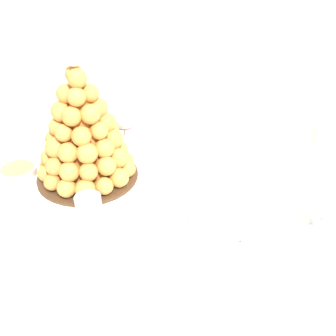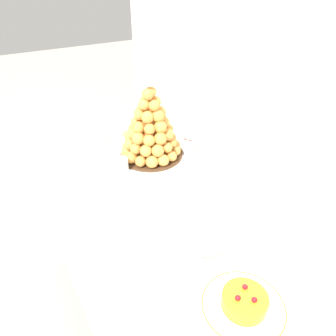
{
  "view_description": "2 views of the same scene",
  "coord_description": "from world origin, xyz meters",
  "px_view_note": "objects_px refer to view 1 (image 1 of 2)",
  "views": [
    {
      "loc": [
        0.01,
        -0.82,
        1.41
      ],
      "look_at": [
        -0.07,
        -0.01,
        0.89
      ],
      "focal_mm": 43.68,
      "sensor_mm": 36.0,
      "label": 1
    },
    {
      "loc": [
        0.77,
        -0.47,
        1.52
      ],
      "look_at": [
        -0.07,
        0.01,
        0.88
      ],
      "focal_mm": 34.6,
      "sensor_mm": 36.0,
      "label": 2
    }
  ],
  "objects_px": {
    "croquembouche": "(83,132)",
    "macaron_goblet": "(329,166)",
    "serving_tray": "(102,190)",
    "dessert_cup_centre": "(204,213)",
    "dessert_cup_mid_left": "(89,207)",
    "wine_glass": "(124,120)",
    "creme_brulee_ramekin": "(18,171)"
  },
  "relations": [
    {
      "from": "croquembouche",
      "to": "macaron_goblet",
      "type": "bearing_deg",
      "value": -13.29
    },
    {
      "from": "serving_tray",
      "to": "dessert_cup_centre",
      "type": "relative_size",
      "value": 10.87
    },
    {
      "from": "dessert_cup_mid_left",
      "to": "wine_glass",
      "type": "distance_m",
      "value": 0.31
    },
    {
      "from": "croquembouche",
      "to": "wine_glass",
      "type": "distance_m",
      "value": 0.16
    },
    {
      "from": "creme_brulee_ramekin",
      "to": "dessert_cup_centre",
      "type": "bearing_deg",
      "value": -16.28
    },
    {
      "from": "macaron_goblet",
      "to": "wine_glass",
      "type": "bearing_deg",
      "value": 150.38
    },
    {
      "from": "dessert_cup_centre",
      "to": "creme_brulee_ramekin",
      "type": "distance_m",
      "value": 0.51
    },
    {
      "from": "macaron_goblet",
      "to": "dessert_cup_centre",
      "type": "bearing_deg",
      "value": -175.31
    },
    {
      "from": "dessert_cup_centre",
      "to": "macaron_goblet",
      "type": "relative_size",
      "value": 0.24
    },
    {
      "from": "macaron_goblet",
      "to": "wine_glass",
      "type": "relative_size",
      "value": 1.72
    },
    {
      "from": "serving_tray",
      "to": "croquembouche",
      "type": "relative_size",
      "value": 2.0
    },
    {
      "from": "dessert_cup_centre",
      "to": "dessert_cup_mid_left",
      "type": "bearing_deg",
      "value": -178.81
    },
    {
      "from": "serving_tray",
      "to": "dessert_cup_centre",
      "type": "distance_m",
      "value": 0.28
    },
    {
      "from": "croquembouche",
      "to": "dessert_cup_mid_left",
      "type": "xyz_separation_m",
      "value": [
        0.04,
        -0.16,
        -0.11
      ]
    },
    {
      "from": "serving_tray",
      "to": "wine_glass",
      "type": "xyz_separation_m",
      "value": [
        0.03,
        0.19,
        0.1
      ]
    },
    {
      "from": "creme_brulee_ramekin",
      "to": "macaron_goblet",
      "type": "relative_size",
      "value": 0.37
    },
    {
      "from": "croquembouche",
      "to": "wine_glass",
      "type": "height_order",
      "value": "croquembouche"
    },
    {
      "from": "serving_tray",
      "to": "macaron_goblet",
      "type": "xyz_separation_m",
      "value": [
        0.51,
        -0.08,
        0.15
      ]
    },
    {
      "from": "croquembouche",
      "to": "creme_brulee_ramekin",
      "type": "relative_size",
      "value": 3.57
    },
    {
      "from": "dessert_cup_mid_left",
      "to": "dessert_cup_centre",
      "type": "height_order",
      "value": "dessert_cup_mid_left"
    },
    {
      "from": "dessert_cup_mid_left",
      "to": "croquembouche",
      "type": "bearing_deg",
      "value": 105.76
    },
    {
      "from": "creme_brulee_ramekin",
      "to": "macaron_goblet",
      "type": "height_order",
      "value": "macaron_goblet"
    },
    {
      "from": "dessert_cup_centre",
      "to": "macaron_goblet",
      "type": "height_order",
      "value": "macaron_goblet"
    },
    {
      "from": "croquembouche",
      "to": "wine_glass",
      "type": "relative_size",
      "value": 2.28
    },
    {
      "from": "croquembouche",
      "to": "dessert_cup_centre",
      "type": "distance_m",
      "value": 0.36
    },
    {
      "from": "serving_tray",
      "to": "creme_brulee_ramekin",
      "type": "relative_size",
      "value": 7.15
    },
    {
      "from": "serving_tray",
      "to": "creme_brulee_ramekin",
      "type": "height_order",
      "value": "creme_brulee_ramekin"
    },
    {
      "from": "dessert_cup_mid_left",
      "to": "creme_brulee_ramekin",
      "type": "distance_m",
      "value": 0.28
    },
    {
      "from": "dessert_cup_centre",
      "to": "wine_glass",
      "type": "relative_size",
      "value": 0.42
    },
    {
      "from": "dessert_cup_mid_left",
      "to": "wine_glass",
      "type": "bearing_deg",
      "value": 84.32
    },
    {
      "from": "serving_tray",
      "to": "macaron_goblet",
      "type": "bearing_deg",
      "value": -9.01
    },
    {
      "from": "serving_tray",
      "to": "macaron_goblet",
      "type": "height_order",
      "value": "macaron_goblet"
    }
  ]
}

